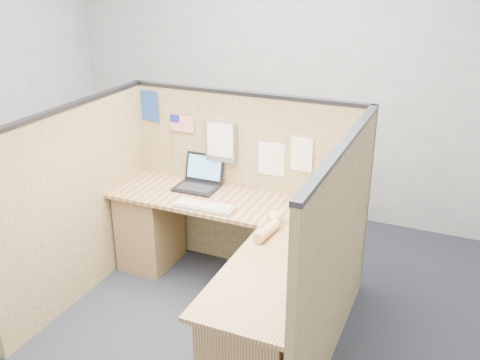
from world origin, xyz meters
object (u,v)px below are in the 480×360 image
at_px(laptop, 200,179).
at_px(keyboard, 204,206).
at_px(l_desk, 230,267).
at_px(mouse, 276,219).

distance_m(laptop, keyboard, 0.44).
bearing_deg(keyboard, l_desk, -34.41).
height_order(laptop, keyboard, laptop).
relative_size(l_desk, laptop, 5.56).
bearing_deg(keyboard, mouse, -1.76).
bearing_deg(laptop, mouse, -25.90).
bearing_deg(keyboard, laptop, 119.91).
distance_m(l_desk, mouse, 0.49).
height_order(laptop, mouse, laptop).
bearing_deg(l_desk, laptop, 133.16).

